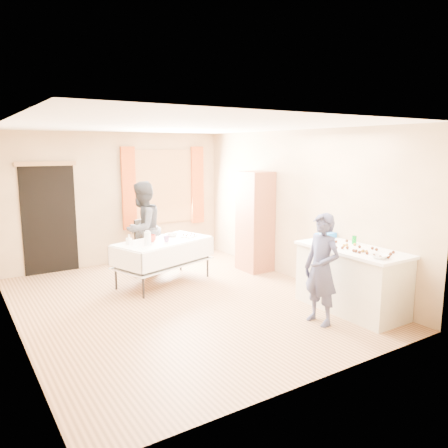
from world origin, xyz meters
TOP-DOWN VIEW (x-y plane):
  - floor at (0.00, 0.00)m, footprint 4.50×5.50m
  - ceiling at (0.00, 0.00)m, footprint 4.50×5.50m
  - wall_back at (0.00, 2.76)m, footprint 4.50×0.02m
  - wall_front at (0.00, -2.76)m, footprint 4.50×0.02m
  - wall_left at (-2.26, 0.00)m, footprint 0.02×5.50m
  - wall_right at (2.26, 0.00)m, footprint 0.02×5.50m
  - window_frame at (1.00, 2.72)m, footprint 1.32×0.06m
  - window_pane at (1.00, 2.71)m, footprint 1.20×0.02m
  - curtain_left at (0.22, 2.67)m, footprint 0.28×0.06m
  - curtain_right at (1.78, 2.67)m, footprint 0.28×0.06m
  - doorway at (-1.30, 2.73)m, footprint 0.95×0.04m
  - door_lintel at (-1.30, 2.70)m, footprint 1.05×0.06m
  - cabinet at (1.99, 0.84)m, footprint 0.50×0.60m
  - counter at (1.89, -1.60)m, footprint 0.76×1.60m
  - party_table at (0.18, 1.01)m, footprint 1.83×1.31m
  - chair at (0.36, 2.12)m, footprint 0.50×0.50m
  - girl at (1.18, -1.71)m, footprint 0.58×0.42m
  - woman at (0.08, 1.66)m, footprint 1.43×1.42m
  - soda_can at (2.10, -1.43)m, footprint 0.07×0.07m
  - mixing_bowl at (1.71, -2.18)m, footprint 0.21×0.21m
  - foam_block at (1.85, -1.02)m, footprint 0.17×0.13m
  - blue_basket at (2.07, -0.89)m, footprint 0.32×0.24m
  - pitcher at (-0.20, 0.78)m, footprint 0.15×0.15m
  - cup_red at (-0.05, 0.99)m, footprint 0.22×0.22m
  - cup_rainbow at (0.17, 0.86)m, footprint 0.21×0.21m
  - small_bowl at (0.45, 1.22)m, footprint 0.27×0.27m
  - pastry_tray at (0.69, 1.05)m, footprint 0.34×0.32m
  - bottle at (-0.43, 1.00)m, footprint 0.12×0.12m
  - cake_balls at (1.83, -1.77)m, footprint 0.52×1.10m

SIDE VIEW (x-z plane):
  - floor at x=0.00m, z-range -0.02..0.00m
  - chair at x=0.36m, z-range -0.19..0.75m
  - party_table at x=0.18m, z-range 0.07..0.82m
  - counter at x=1.89m, z-range 0.00..0.91m
  - girl at x=1.18m, z-range 0.00..1.47m
  - pastry_tray at x=0.69m, z-range 0.75..0.77m
  - small_bowl at x=0.45m, z-range 0.75..0.81m
  - cup_rainbow at x=0.17m, z-range 0.75..0.85m
  - cup_red at x=-0.05m, z-range 0.75..0.87m
  - bottle at x=-0.43m, z-range 0.75..0.91m
  - woman at x=0.08m, z-range 0.00..1.71m
  - pitcher at x=-0.20m, z-range 0.75..0.97m
  - cake_balls at x=1.83m, z-range 0.91..0.95m
  - cabinet at x=1.99m, z-range 0.00..1.87m
  - mixing_bowl at x=1.71m, z-range 0.91..0.96m
  - foam_block at x=1.85m, z-range 0.91..0.99m
  - blue_basket at x=2.07m, z-range 0.91..0.99m
  - soda_can at x=2.10m, z-range 0.91..1.03m
  - doorway at x=-1.30m, z-range 0.00..2.00m
  - wall_back at x=0.00m, z-range 0.00..2.60m
  - wall_front at x=0.00m, z-range 0.00..2.60m
  - wall_left at x=-2.26m, z-range 0.00..2.60m
  - wall_right at x=2.26m, z-range 0.00..2.60m
  - window_frame at x=1.00m, z-range 0.74..2.26m
  - window_pane at x=1.00m, z-range 0.80..2.20m
  - curtain_left at x=0.22m, z-range 0.67..2.33m
  - curtain_right at x=1.78m, z-range 0.67..2.33m
  - door_lintel at x=-1.30m, z-range 1.98..2.06m
  - ceiling at x=0.00m, z-range 2.60..2.62m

